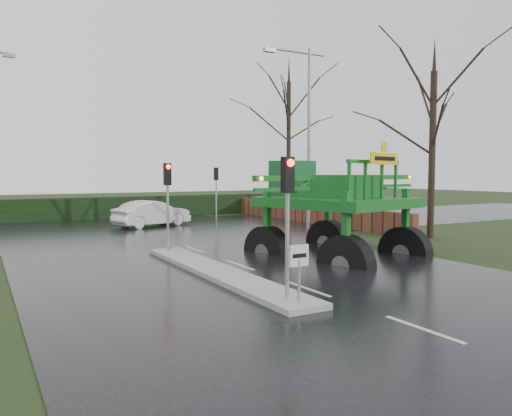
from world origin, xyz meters
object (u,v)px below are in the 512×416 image
street_light_right (304,121)px  keep_left_sign (299,264)px  traffic_signal_near (288,196)px  crop_sprayer (341,191)px  traffic_signal_far (216,181)px  white_sedan (152,227)px  traffic_signal_mid (168,187)px

street_light_right → keep_left_sign: bearing=-125.1°
keep_left_sign → traffic_signal_near: (0.00, 0.49, 1.53)m
traffic_signal_near → street_light_right: 16.46m
traffic_signal_near → crop_sprayer: crop_sprayer is taller
traffic_signal_far → white_sedan: traffic_signal_far is taller
crop_sprayer → keep_left_sign: bearing=-151.7°
traffic_signal_mid → white_sedan: 10.68m
traffic_signal_near → traffic_signal_mid: bearing=90.0°
crop_sprayer → traffic_signal_near: bearing=-155.5°
traffic_signal_mid → traffic_signal_far: same height
traffic_signal_near → white_sedan: traffic_signal_near is taller
crop_sprayer → white_sedan: 15.40m
keep_left_sign → traffic_signal_mid: 9.12m
traffic_signal_mid → traffic_signal_far: bearing=58.1°
street_light_right → crop_sprayer: size_ratio=1.07×
keep_left_sign → crop_sprayer: 6.08m
traffic_signal_near → traffic_signal_far: size_ratio=1.00×
traffic_signal_far → white_sedan: bearing=25.1°
traffic_signal_mid → street_light_right: (9.49, 4.51, 3.40)m
traffic_signal_near → traffic_signal_far: (7.80, 21.02, 0.00)m
street_light_right → crop_sprayer: (-5.12, -9.54, -3.47)m
white_sedan → keep_left_sign: bearing=154.8°
traffic_signal_far → crop_sprayer: 17.88m
traffic_signal_mid → street_light_right: size_ratio=0.35×
traffic_signal_far → street_light_right: bearing=101.9°
traffic_signal_far → crop_sprayer: size_ratio=0.38×
traffic_signal_mid → street_light_right: street_light_right is taller
white_sedan → street_light_right: bearing=-146.1°
keep_left_sign → traffic_signal_far: traffic_signal_far is taller
street_light_right → crop_sprayer: 11.37m
traffic_signal_mid → crop_sprayer: bearing=-49.0°
keep_left_sign → white_sedan: size_ratio=0.29×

